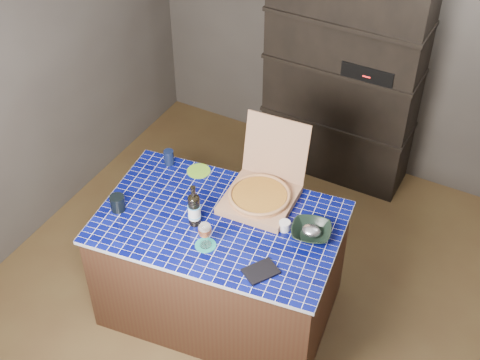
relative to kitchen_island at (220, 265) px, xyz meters
The scene contains 14 objects.
room 0.88m from the kitchen_island, 68.52° to the left, with size 3.50×3.50×3.50m.
shelving_unit 1.86m from the kitchen_island, 86.61° to the left, with size 1.20×0.41×1.80m.
kitchen_island is the anchor object (origin of this frame).
pizza_box 0.58m from the kitchen_island, 64.07° to the left, with size 0.47×0.55×0.47m.
mead_bottle 0.55m from the kitchen_island, 143.93° to the right, with size 0.08×0.08×0.30m.
teal_trivet 0.47m from the kitchen_island, 81.24° to the right, with size 0.13×0.13×0.01m, color #198274.
wine_glass 0.59m from the kitchen_island, 81.24° to the right, with size 0.08×0.08×0.18m.
tumbler 0.80m from the kitchen_island, 161.10° to the right, with size 0.09×0.09×0.11m, color black.
dvd_case 0.65m from the kitchen_island, 31.13° to the right, with size 0.14×0.19×0.02m, color black.
bowl 0.73m from the kitchen_island, 15.67° to the left, with size 0.24×0.24×0.06m, color black.
foil_contents 0.73m from the kitchen_island, 15.67° to the left, with size 0.12×0.10×0.06m, color #B0B1BB.
white_jar 0.60m from the kitchen_island, 17.88° to the left, with size 0.07×0.07×0.06m, color silver.
navy_cup 0.81m from the kitchen_island, 150.48° to the left, with size 0.07×0.07×0.11m, color black.
green_trivet 0.65m from the kitchen_island, 135.62° to the left, with size 0.16×0.16×0.01m, color #74B526.
Camera 1 is at (1.43, -2.82, 3.73)m, focal length 50.00 mm.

